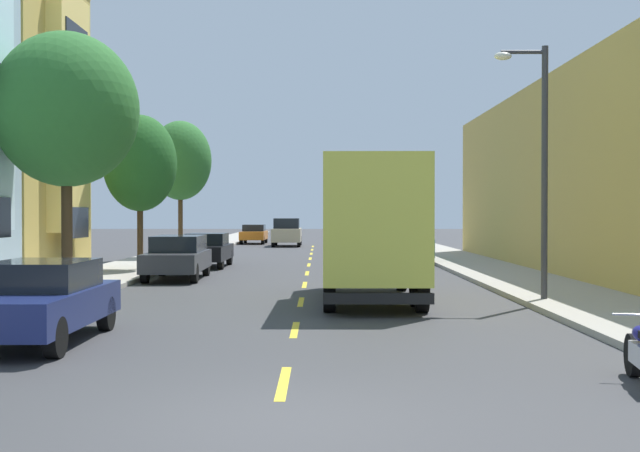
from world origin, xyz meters
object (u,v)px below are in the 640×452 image
street_tree_third (140,163)px  delivery_box_truck (371,224)px  parked_sedan_black (207,249)px  parked_pickup_teal (406,244)px  street_tree_farthest (181,161)px  parked_sedan_navy (40,300)px  street_lamp (539,151)px  moving_champagne_sedan (287,232)px  parked_wagon_charcoal (178,256)px  street_tree_second (67,110)px  parked_wagon_white (389,239)px  parked_sedan_orange (254,234)px

street_tree_third → delivery_box_truck: bearing=-51.3°
parked_sedan_black → parked_pickup_teal: bearing=22.9°
street_tree_third → street_tree_farthest: bearing=90.0°
street_tree_third → parked_sedan_navy: size_ratio=1.31×
street_lamp → moving_champagne_sedan: street_lamp is taller
street_lamp → parked_wagon_charcoal: street_lamp is taller
street_tree_third → parked_wagon_charcoal: size_ratio=1.25×
street_tree_third → moving_champagne_sedan: bearing=79.7°
street_tree_second → parked_sedan_navy: street_tree_second is taller
street_lamp → parked_sedan_black: 17.74m
street_tree_second → parked_wagon_white: street_tree_second is taller
street_tree_farthest → parked_sedan_black: size_ratio=1.48×
parked_sedan_orange → moving_champagne_sedan: (2.66, -4.60, 0.24)m
parked_wagon_charcoal → delivery_box_truck: bearing=-49.1°
parked_sedan_navy → parked_sedan_black: bearing=89.6°
delivery_box_truck → parked_wagon_white: (2.67, 26.51, -1.21)m
parked_wagon_white → moving_champagne_sedan: moving_champagne_sedan is taller
delivery_box_truck → moving_champagne_sedan: bearing=95.8°
parked_sedan_navy → moving_champagne_sedan: moving_champagne_sedan is taller
parked_sedan_navy → parked_sedan_black: 20.20m
street_tree_third → street_tree_farthest: 9.06m
street_tree_farthest → moving_champagne_sedan: street_tree_farthest is taller
delivery_box_truck → parked_sedan_orange: 40.57m
street_lamp → parked_sedan_navy: (-10.39, -6.05, -3.07)m
street_tree_farthest → parked_sedan_orange: 21.29m
parked_pickup_teal → parked_sedan_black: bearing=-157.1°
street_tree_second → parked_wagon_white: size_ratio=1.50×
street_lamp → parked_sedan_navy: size_ratio=1.40×
delivery_box_truck → parked_wagon_white: bearing=84.3°
parked_pickup_teal → street_tree_second: bearing=-124.1°
street_tree_third → parked_pickup_teal: size_ratio=1.11×
street_tree_farthest → parked_pickup_teal: (10.89, -2.01, -4.04)m
parked_sedan_black → street_lamp: bearing=-54.1°
street_lamp → parked_sedan_orange: (-10.40, 40.68, -3.07)m
delivery_box_truck → parked_wagon_charcoal: delivery_box_truck is taller
parked_pickup_teal → parked_wagon_white: 9.26m
parked_sedan_orange → parked_sedan_black: (0.15, -26.54, 0.00)m
street_lamp → parked_pickup_teal: 18.18m
street_tree_third → parked_sedan_orange: size_ratio=1.31×
street_tree_second → parked_pickup_teal: size_ratio=1.33×
parked_sedan_black → parked_sedan_navy: bearing=-90.4°
street_tree_farthest → parked_sedan_navy: size_ratio=1.49×
parked_sedan_orange → street_tree_third: bearing=-93.7°
parked_sedan_orange → parked_sedan_black: 26.54m
delivery_box_truck → parked_wagon_charcoal: size_ratio=1.59×
parked_sedan_navy → moving_champagne_sedan: bearing=86.4°
parked_sedan_navy → delivery_box_truck: bearing=46.9°
parked_sedan_black → moving_champagne_sedan: bearing=83.5°
parked_wagon_white → parked_sedan_orange: bearing=123.4°
street_lamp → parked_sedan_black: bearing=125.9°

